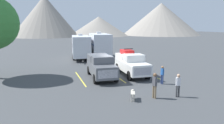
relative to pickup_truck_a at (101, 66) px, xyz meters
The scene contains 13 objects.
ground_plane 2.00m from the pickup_truck_a, 24.16° to the left, with size 240.00×240.00×0.00m, color #3F4244.
pickup_truck_a is the anchor object (origin of this frame).
pickup_truck_b 3.16m from the pickup_truck_a, ahead, with size 2.33×5.59×2.54m.
lot_stripe_a 2.27m from the pickup_truck_a, behind, with size 0.12×5.50×0.01m, color gold.
lot_stripe_b 1.89m from the pickup_truck_a, ahead, with size 0.12×5.50×0.01m, color gold.
lot_stripe_c 5.09m from the pickup_truck_a, ahead, with size 0.12×5.50×0.01m, color gold.
camper_trailer_a 11.37m from the pickup_truck_a, 89.36° to the left, with size 3.16×7.72×3.68m.
camper_trailer_b 11.71m from the pickup_truck_a, 75.30° to the left, with size 3.36×8.22×3.96m.
person_a 6.83m from the pickup_truck_a, 73.80° to the right, with size 0.28×0.37×1.75m.
person_b 5.70m from the pickup_truck_a, 41.33° to the right, with size 0.23×0.34×1.56m.
person_c 7.71m from the pickup_truck_a, 62.48° to the right, with size 0.35×0.24×1.63m.
dog 6.38m from the pickup_truck_a, 86.24° to the right, with size 0.56×0.94×0.63m.
mountain_ridge 77.67m from the pickup_truck_a, 83.83° to the left, with size 148.70×40.63×17.64m.
Camera 1 is at (-6.50, -18.69, 4.86)m, focal length 32.43 mm.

